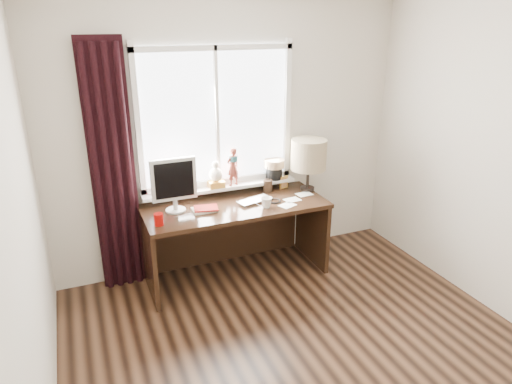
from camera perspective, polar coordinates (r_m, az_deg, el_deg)
name	(u,v)px	position (r m, az deg, el deg)	size (l,w,h in m)	color
wall_back	(231,137)	(4.43, -3.13, 6.93)	(3.50, 2.60, 0.00)	beige
wall_left	(12,273)	(2.34, -28.18, -8.94)	(4.00, 2.60, 0.00)	beige
laptop	(255,201)	(4.29, -0.18, -1.07)	(0.34, 0.22, 0.03)	silver
mug	(266,202)	(4.15, 1.30, -1.27)	(0.10, 0.10, 0.10)	white
red_cup	(159,219)	(3.89, -12.06, -3.37)	(0.08, 0.08, 0.10)	#940602
window	(219,139)	(4.34, -4.63, 6.64)	(1.52, 0.20, 1.40)	white
curtain	(113,172)	(4.17, -17.47, 2.43)	(0.38, 0.09, 2.25)	black
desk	(232,224)	(4.42, -2.97, -4.03)	(1.70, 0.70, 0.75)	black
monitor	(174,182)	(4.06, -10.23, 1.27)	(0.40, 0.18, 0.49)	beige
notebook_stack	(205,209)	(4.12, -6.38, -2.13)	(0.24, 0.19, 0.03)	beige
brush_holder	(268,186)	(4.53, 1.48, 0.80)	(0.09, 0.09, 0.25)	black
icon_frame	(284,182)	(4.62, 3.50, 1.22)	(0.10, 0.04, 0.13)	gold
table_lamp	(309,155)	(4.51, 6.60, 4.60)	(0.35, 0.35, 0.52)	black
loose_papers	(295,200)	(4.36, 4.87, -0.96)	(0.45, 0.33, 0.00)	white
desk_cables	(268,201)	(4.30, 1.57, -1.13)	(0.34, 0.21, 0.01)	black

